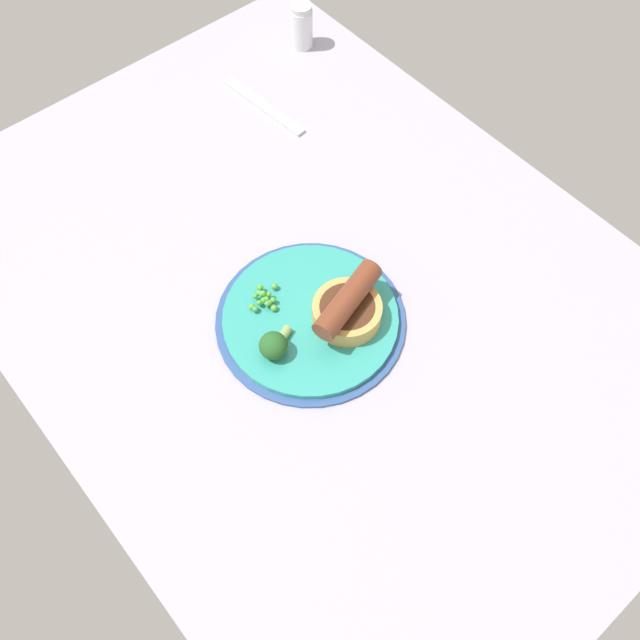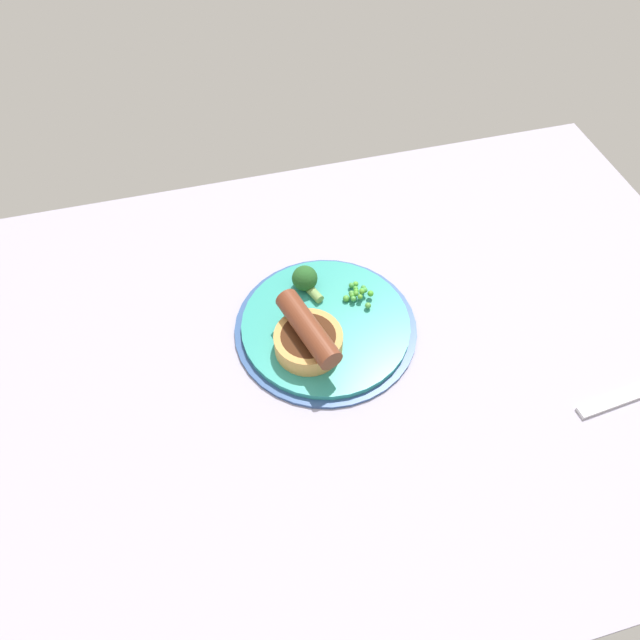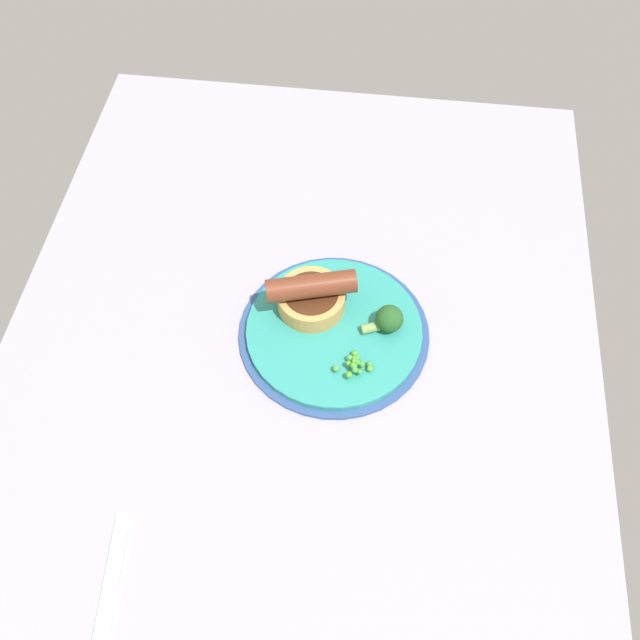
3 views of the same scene
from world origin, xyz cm
name	(u,v)px [view 1 (image 1 of 3)]	position (x,y,z in cm)	size (l,w,h in cm)	color
dining_table	(313,287)	(0.00, 0.00, 1.50)	(110.00, 80.00, 3.00)	#9E99AD
dinner_plate	(310,319)	(4.77, -4.41, 3.57)	(25.75, 25.75, 1.40)	#2D4C84
sausage_pudding	(347,308)	(8.13, -0.89, 6.85)	(9.21, 12.38, 6.05)	tan
pea_pile	(264,298)	(-0.91, -7.69, 5.31)	(4.43, 5.18, 1.78)	#47973B
broccoli_floret_near	(274,345)	(5.91, -11.40, 6.17)	(3.87, 5.62, 3.74)	#235623
fork	(263,106)	(-31.86, 16.18, 3.30)	(18.00, 1.60, 0.60)	silver
salt_shaker	(302,26)	(-39.66, 31.03, 6.92)	(3.77, 3.77, 7.93)	silver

